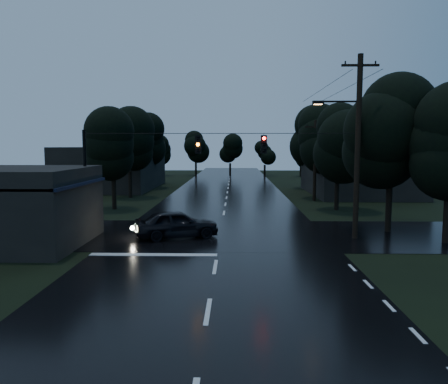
{
  "coord_description": "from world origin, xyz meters",
  "views": [
    {
      "loc": [
        0.82,
        -12.99,
        5.1
      ],
      "look_at": [
        0.18,
        12.58,
        2.41
      ],
      "focal_mm": 35.0,
      "sensor_mm": 36.0,
      "label": 1
    }
  ],
  "objects": [
    {
      "name": "utility_pole_far",
      "position": [
        8.3,
        28.0,
        3.88
      ],
      "size": [
        2.0,
        0.3,
        7.5
      ],
      "color": "black",
      "rests_on": "ground"
    },
    {
      "name": "tree_right_b",
      "position": [
        9.6,
        30.0,
        5.99
      ],
      "size": [
        4.48,
        4.48,
        9.44
      ],
      "color": "black",
      "rests_on": "ground"
    },
    {
      "name": "tree_left_a",
      "position": [
        -9.0,
        22.0,
        5.24
      ],
      "size": [
        3.92,
        3.92,
        8.26
      ],
      "color": "black",
      "rests_on": "ground"
    },
    {
      "name": "main_road",
      "position": [
        0.0,
        30.0,
        0.0
      ],
      "size": [
        12.0,
        120.0,
        0.02
      ],
      "primitive_type": "cube",
      "color": "black",
      "rests_on": "ground"
    },
    {
      "name": "tree_left_c",
      "position": [
        -10.2,
        40.0,
        5.99
      ],
      "size": [
        4.48,
        4.48,
        9.44
      ],
      "color": "black",
      "rests_on": "ground"
    },
    {
      "name": "tree_right_a",
      "position": [
        9.0,
        22.0,
        5.62
      ],
      "size": [
        4.2,
        4.2,
        8.85
      ],
      "color": "black",
      "rests_on": "ground"
    },
    {
      "name": "building_far_left",
      "position": [
        -14.0,
        40.0,
        2.5
      ],
      "size": [
        10.0,
        16.0,
        5.0
      ],
      "primitive_type": "cube",
      "color": "black",
      "rests_on": "ground"
    },
    {
      "name": "car",
      "position": [
        -2.42,
        10.94,
        0.79
      ],
      "size": [
        4.99,
        3.28,
        1.58
      ],
      "primitive_type": "imported",
      "rotation": [
        0.0,
        0.0,
        1.9
      ],
      "color": "black",
      "rests_on": "ground"
    },
    {
      "name": "tree_left_b",
      "position": [
        -9.6,
        30.0,
        5.62
      ],
      "size": [
        4.2,
        4.2,
        8.85
      ],
      "color": "black",
      "rests_on": "ground"
    },
    {
      "name": "tree_corner_near",
      "position": [
        10.0,
        13.0,
        5.99
      ],
      "size": [
        4.48,
        4.48,
        9.44
      ],
      "color": "black",
      "rests_on": "ground"
    },
    {
      "name": "cross_street",
      "position": [
        0.0,
        12.0,
        0.0
      ],
      "size": [
        60.0,
        9.0,
        0.02
      ],
      "primitive_type": "cube",
      "color": "black",
      "rests_on": "ground"
    },
    {
      "name": "span_signals",
      "position": [
        0.56,
        10.99,
        5.24
      ],
      "size": [
        15.0,
        0.37,
        1.12
      ],
      "color": "black",
      "rests_on": "ground"
    },
    {
      "name": "utility_pole_main",
      "position": [
        7.41,
        11.0,
        5.26
      ],
      "size": [
        3.5,
        0.3,
        10.0
      ],
      "color": "black",
      "rests_on": "ground"
    },
    {
      "name": "ground",
      "position": [
        0.0,
        0.0,
        0.0
      ],
      "size": [
        160.0,
        160.0,
        0.0
      ],
      "primitive_type": "plane",
      "color": "black",
      "rests_on": "ground"
    },
    {
      "name": "anchor_pole_left",
      "position": [
        -7.5,
        11.0,
        3.0
      ],
      "size": [
        0.18,
        0.18,
        6.0
      ],
      "primitive_type": "cylinder",
      "color": "black",
      "rests_on": "ground"
    },
    {
      "name": "tree_right_c",
      "position": [
        10.2,
        40.0,
        6.37
      ],
      "size": [
        4.76,
        4.76,
        10.03
      ],
      "color": "black",
      "rests_on": "ground"
    },
    {
      "name": "building_far_right",
      "position": [
        14.0,
        34.0,
        2.2
      ],
      "size": [
        10.0,
        14.0,
        4.4
      ],
      "primitive_type": "cube",
      "color": "black",
      "rests_on": "ground"
    }
  ]
}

